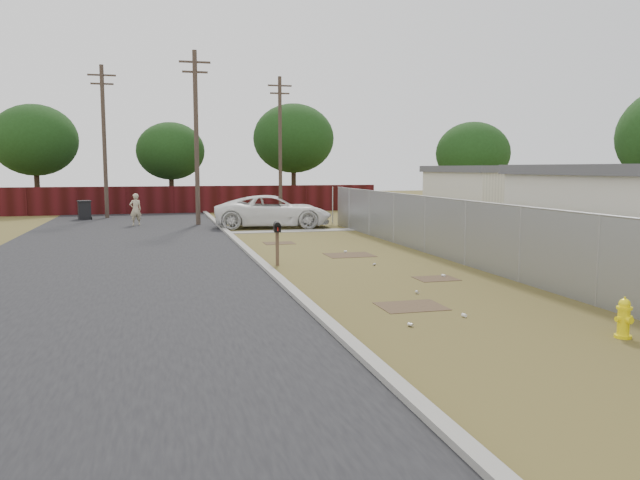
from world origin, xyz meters
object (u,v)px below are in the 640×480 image
object	(u,v)px
fire_hydrant	(624,319)
pickup_truck	(273,211)
pedestrian	(136,210)
mailbox	(277,231)
trash_bin	(84,210)

from	to	relation	value
fire_hydrant	pickup_truck	size ratio (longest dim) A/B	0.13
pedestrian	mailbox	bearing A→B (deg)	88.42
mailbox	pedestrian	world-z (taller)	pedestrian
mailbox	trash_bin	xyz separation A→B (m)	(-7.63, 19.64, -0.50)
pedestrian	trash_bin	distance (m)	5.51
fire_hydrant	pickup_truck	distance (m)	22.05
fire_hydrant	trash_bin	bearing A→B (deg)	112.29
fire_hydrant	pedestrian	bearing A→B (deg)	110.07
pedestrian	trash_bin	size ratio (longest dim) A/B	1.50
fire_hydrant	pickup_truck	xyz separation A→B (m)	(-2.26, 21.93, 0.47)
trash_bin	pickup_truck	bearing A→B (deg)	-37.15
pickup_truck	fire_hydrant	bearing A→B (deg)	-165.72
mailbox	pedestrian	distance (m)	15.72
fire_hydrant	mailbox	bearing A→B (deg)	114.40
pickup_truck	pedestrian	xyz separation A→B (m)	(-6.76, 2.77, 0.03)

